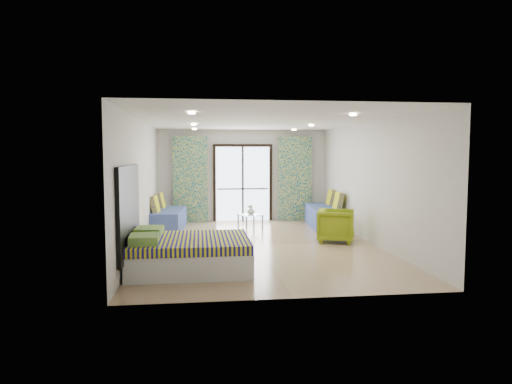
{
  "coord_description": "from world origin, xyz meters",
  "views": [
    {
      "loc": [
        -1.28,
        -9.78,
        1.99
      ],
      "look_at": [
        -0.04,
        0.18,
        1.15
      ],
      "focal_mm": 32.0,
      "sensor_mm": 36.0,
      "label": 1
    }
  ],
  "objects": [
    {
      "name": "vase",
      "position": [
        0.09,
        2.33,
        0.47
      ],
      "size": [
        0.27,
        0.28,
        0.21
      ],
      "primitive_type": "imported",
      "rotation": [
        0.0,
        0.0,
        -0.4
      ],
      "color": "white",
      "rests_on": "coffee_table"
    },
    {
      "name": "curtain_right",
      "position": [
        1.55,
        3.57,
        1.25
      ],
      "size": [
        1.0,
        0.1,
        2.5
      ],
      "primitive_type": "cube",
      "color": "silver",
      "rests_on": "floor"
    },
    {
      "name": "balcony_rail",
      "position": [
        0.0,
        3.73,
        0.95
      ],
      "size": [
        1.52,
        0.03,
        0.04
      ],
      "primitive_type": "cube",
      "color": "#595451",
      "rests_on": "balcony_door"
    },
    {
      "name": "ceiling",
      "position": [
        0.0,
        0.0,
        2.7
      ],
      "size": [
        5.0,
        7.5,
        0.01
      ],
      "primitive_type": null,
      "color": "silver",
      "rests_on": "ground"
    },
    {
      "name": "wall_right",
      "position": [
        2.5,
        0.0,
        1.35
      ],
      "size": [
        0.01,
        7.5,
        2.7
      ],
      "primitive_type": null,
      "color": "silver",
      "rests_on": "ground"
    },
    {
      "name": "daybed_left",
      "position": [
        -2.12,
        2.24,
        0.3
      ],
      "size": [
        0.9,
        1.98,
        0.95
      ],
      "rotation": [
        0.0,
        0.0,
        -0.08
      ],
      "color": "#3D5192",
      "rests_on": "floor"
    },
    {
      "name": "floor",
      "position": [
        0.0,
        0.0,
        0.0
      ],
      "size": [
        5.0,
        7.5,
        0.01
      ],
      "primitive_type": null,
      "color": "#9E805E",
      "rests_on": "ground"
    },
    {
      "name": "bed",
      "position": [
        -1.48,
        -2.01,
        0.29
      ],
      "size": [
        2.02,
        1.64,
        0.7
      ],
      "color": "silver",
      "rests_on": "floor"
    },
    {
      "name": "downlight_d",
      "position": [
        1.4,
        1.0,
        2.67
      ],
      "size": [
        0.12,
        0.12,
        0.02
      ],
      "primitive_type": "cylinder",
      "color": "#FFE0B2",
      "rests_on": "ceiling"
    },
    {
      "name": "headboard",
      "position": [
        -2.46,
        -2.01,
        1.05
      ],
      "size": [
        0.06,
        2.1,
        1.5
      ],
      "primitive_type": "cube",
      "color": "black",
      "rests_on": "floor"
    },
    {
      "name": "downlight_b",
      "position": [
        1.4,
        -2.0,
        2.67
      ],
      "size": [
        0.12,
        0.12,
        0.02
      ],
      "primitive_type": "cylinder",
      "color": "#FFE0B2",
      "rests_on": "ceiling"
    },
    {
      "name": "wall_front",
      "position": [
        0.0,
        -3.75,
        1.35
      ],
      "size": [
        5.0,
        0.01,
        2.7
      ],
      "primitive_type": null,
      "color": "silver",
      "rests_on": "ground"
    },
    {
      "name": "armchair",
      "position": [
        1.78,
        0.13,
        0.41
      ],
      "size": [
        0.96,
        0.99,
        0.81
      ],
      "primitive_type": "imported",
      "rotation": [
        0.0,
        0.0,
        1.24
      ],
      "color": "olive",
      "rests_on": "floor"
    },
    {
      "name": "coffee_table",
      "position": [
        0.07,
        2.3,
        0.32
      ],
      "size": [
        0.72,
        0.72,
        0.64
      ],
      "rotation": [
        0.0,
        0.0,
        0.38
      ],
      "color": "silver",
      "rests_on": "floor"
    },
    {
      "name": "switch_plate",
      "position": [
        -2.47,
        -0.76,
        1.05
      ],
      "size": [
        0.02,
        0.1,
        0.1
      ],
      "primitive_type": "cube",
      "color": "silver",
      "rests_on": "wall_left"
    },
    {
      "name": "downlight_a",
      "position": [
        -1.4,
        -2.0,
        2.67
      ],
      "size": [
        0.12,
        0.12,
        0.02
      ],
      "primitive_type": "cylinder",
      "color": "#FFE0B2",
      "rests_on": "ceiling"
    },
    {
      "name": "downlight_f",
      "position": [
        1.4,
        3.0,
        2.67
      ],
      "size": [
        0.12,
        0.12,
        0.02
      ],
      "primitive_type": "cylinder",
      "color": "#FFE0B2",
      "rests_on": "ceiling"
    },
    {
      "name": "daybed_right",
      "position": [
        2.12,
        2.25,
        0.31
      ],
      "size": [
        0.95,
        2.07,
        0.99
      ],
      "rotation": [
        0.0,
        0.0,
        -0.08
      ],
      "color": "#3D5192",
      "rests_on": "floor"
    },
    {
      "name": "downlight_c",
      "position": [
        -1.4,
        1.0,
        2.67
      ],
      "size": [
        0.12,
        0.12,
        0.02
      ],
      "primitive_type": "cylinder",
      "color": "#FFE0B2",
      "rests_on": "ceiling"
    },
    {
      "name": "wall_back",
      "position": [
        0.0,
        3.75,
        1.35
      ],
      "size": [
        5.0,
        0.01,
        2.7
      ],
      "primitive_type": null,
      "color": "silver",
      "rests_on": "ground"
    },
    {
      "name": "curtain_left",
      "position": [
        -1.55,
        3.57,
        1.25
      ],
      "size": [
        1.0,
        0.1,
        2.5
      ],
      "primitive_type": "cube",
      "color": "silver",
      "rests_on": "floor"
    },
    {
      "name": "downlight_e",
      "position": [
        -1.4,
        3.0,
        2.67
      ],
      "size": [
        0.12,
        0.12,
        0.02
      ],
      "primitive_type": "cylinder",
      "color": "#FFE0B2",
      "rests_on": "ceiling"
    },
    {
      "name": "wall_left",
      "position": [
        -2.5,
        0.0,
        1.35
      ],
      "size": [
        0.01,
        7.5,
        2.7
      ],
      "primitive_type": null,
      "color": "silver",
      "rests_on": "ground"
    },
    {
      "name": "balcony_door",
      "position": [
        0.0,
        3.72,
        1.26
      ],
      "size": [
        1.76,
        0.08,
        2.28
      ],
      "color": "black",
      "rests_on": "floor"
    }
  ]
}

